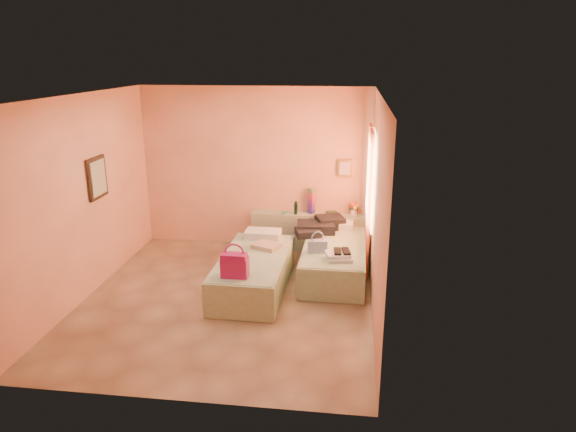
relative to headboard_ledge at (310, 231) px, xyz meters
name	(u,v)px	position (x,y,z in m)	size (l,w,h in m)	color
ground	(228,299)	(-0.98, -2.10, -0.33)	(4.50, 4.50, 0.00)	#9D855E
room_walls	(247,167)	(-0.77, -1.53, 1.46)	(4.02, 4.51, 2.81)	#FBAB86
headboard_ledge	(310,231)	(0.00, 0.00, 0.00)	(2.05, 0.30, 0.65)	#98A587
bed_left	(254,272)	(-0.68, -1.70, -0.08)	(0.90, 2.00, 0.50)	#A3BB97
bed_right	(334,259)	(0.47, -1.05, -0.08)	(0.90, 2.00, 0.50)	#A3BB97
water_bottle	(296,208)	(-0.24, -0.05, 0.43)	(0.06, 0.06, 0.22)	#133422
rainbow_box	(311,201)	(0.02, 0.05, 0.54)	(0.10, 0.10, 0.44)	#A4145B
small_dish	(284,213)	(-0.44, -0.05, 0.34)	(0.12, 0.12, 0.03)	#4E9071
green_book	(332,213)	(0.38, 0.07, 0.34)	(0.18, 0.13, 0.03)	#213F25
flower_vase	(354,208)	(0.75, 0.03, 0.46)	(0.20, 0.20, 0.26)	silver
magenta_handbag	(235,265)	(-0.78, -2.42, 0.34)	(0.35, 0.20, 0.33)	#A4145B
khaki_garment	(267,246)	(-0.54, -1.34, 0.21)	(0.39, 0.31, 0.07)	tan
clothes_pile	(319,226)	(0.19, -0.50, 0.27)	(0.66, 0.66, 0.20)	black
blue_handbag	(317,246)	(0.23, -1.42, 0.27)	(0.28, 0.12, 0.18)	#405099
towel_stack	(339,257)	(0.56, -1.68, 0.23)	(0.35, 0.30, 0.10)	white
sandal_pair	(342,251)	(0.59, -1.64, 0.29)	(0.20, 0.26, 0.03)	black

